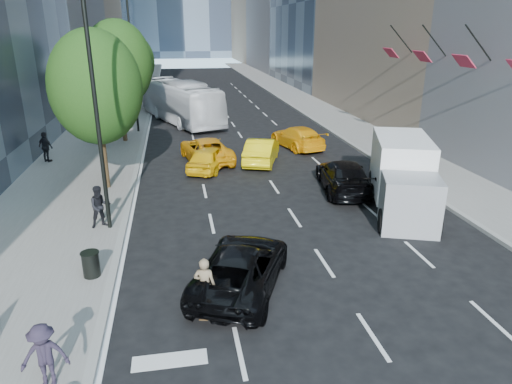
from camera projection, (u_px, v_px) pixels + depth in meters
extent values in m
plane|color=black|center=(296.00, 265.00, 15.39)|extent=(160.00, 160.00, 0.00)
cube|color=slate|center=(116.00, 114.00, 41.64)|extent=(6.00, 120.00, 0.15)
cube|color=slate|center=(316.00, 108.00, 44.80)|extent=(4.00, 120.00, 0.15)
cylinder|color=black|center=(95.00, 99.00, 16.26)|extent=(0.16, 0.16, 10.00)
cylinder|color=black|center=(132.00, 63.00, 32.92)|extent=(0.16, 0.16, 10.00)
cylinder|color=black|center=(104.00, 156.00, 21.94)|extent=(0.30, 0.30, 3.15)
ellipsoid|color=#11330E|center=(96.00, 87.00, 20.83)|extent=(4.20, 4.20, 5.25)
cylinder|color=black|center=(123.00, 116.00, 31.16)|extent=(0.30, 0.30, 3.38)
ellipsoid|color=#11330E|center=(118.00, 64.00, 29.97)|extent=(4.50, 4.50, 5.62)
cylinder|color=black|center=(136.00, 94.00, 43.27)|extent=(0.30, 0.30, 2.93)
ellipsoid|color=#11330E|center=(133.00, 61.00, 42.24)|extent=(3.90, 3.90, 4.88)
cylinder|color=black|center=(147.00, 74.00, 50.42)|extent=(0.14, 0.14, 5.20)
imported|color=black|center=(146.00, 59.00, 49.87)|extent=(2.48, 0.53, 1.00)
cylinder|color=black|center=(478.00, 43.00, 22.32)|extent=(1.75, 0.08, 1.75)
cube|color=#AC2741|center=(464.00, 61.00, 22.50)|extent=(0.64, 1.30, 0.64)
cylinder|color=black|center=(434.00, 41.00, 26.02)|extent=(1.75, 0.08, 1.75)
cube|color=#AC2741|center=(422.00, 56.00, 26.20)|extent=(0.64, 1.30, 0.64)
cylinder|color=black|center=(401.00, 39.00, 29.73)|extent=(1.75, 0.08, 1.75)
cube|color=#AC2741|center=(391.00, 53.00, 29.91)|extent=(0.64, 1.30, 0.64)
imported|color=#76644A|center=(205.00, 289.00, 12.48)|extent=(0.67, 0.52, 1.64)
imported|color=black|center=(241.00, 267.00, 13.90)|extent=(4.03, 5.42, 1.37)
imported|color=black|center=(343.00, 176.00, 22.19)|extent=(2.91, 5.48, 1.51)
imported|color=yellow|center=(209.00, 158.00, 25.47)|extent=(2.99, 4.36, 1.38)
imported|color=#DCC40B|center=(262.00, 150.00, 26.80)|extent=(2.99, 4.81, 1.50)
imported|color=#F1A00C|center=(206.00, 150.00, 27.05)|extent=(3.20, 5.54, 1.45)
imported|color=#FBAA0D|center=(297.00, 137.00, 30.19)|extent=(3.11, 5.27, 1.43)
imported|color=silver|center=(180.00, 101.00, 38.24)|extent=(6.80, 12.56, 3.43)
cube|color=white|center=(401.00, 165.00, 20.51)|extent=(3.56, 4.82, 2.53)
cube|color=gray|center=(410.00, 204.00, 17.77)|extent=(2.66, 2.49, 2.16)
cylinder|color=black|center=(383.00, 221.00, 17.78)|extent=(0.62, 0.99, 0.94)
cylinder|color=black|center=(436.00, 224.00, 17.49)|extent=(0.62, 0.99, 0.94)
cylinder|color=black|center=(373.00, 180.00, 22.48)|extent=(0.62, 0.99, 0.94)
cylinder|color=black|center=(414.00, 182.00, 22.19)|extent=(0.62, 0.99, 0.94)
imported|color=black|center=(100.00, 207.00, 17.74)|extent=(0.99, 0.88, 1.69)
imported|color=black|center=(46.00, 147.00, 26.42)|extent=(1.10, 0.95, 1.77)
imported|color=#251F2E|center=(44.00, 356.00, 9.78)|extent=(1.03, 0.63, 1.55)
cylinder|color=black|center=(91.00, 265.00, 14.32)|extent=(0.53, 0.53, 0.79)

